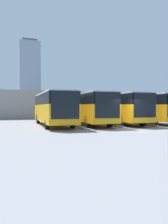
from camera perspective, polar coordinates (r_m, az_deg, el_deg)
ground_plane at (r=18.68m, az=12.31°, el=-4.46°), size 600.00×600.00×0.00m
bus_0 at (r=26.53m, az=15.52°, el=1.13°), size 2.83×10.95×3.24m
curb_divider_0 at (r=24.24m, az=14.18°, el=-2.98°), size 0.42×6.35×0.15m
bus_1 at (r=24.59m, az=8.65°, el=1.15°), size 2.83×10.95×3.24m
curb_divider_1 at (r=22.41m, az=6.50°, el=-3.30°), size 0.42×6.35×0.15m
bus_2 at (r=23.13m, az=0.68°, el=1.16°), size 2.83×10.95×3.24m
curb_divider_2 at (r=21.10m, az=-2.42°, el=-3.57°), size 0.42×6.35×0.15m
bus_3 at (r=22.03m, az=-8.09°, el=1.14°), size 2.83×10.95×3.24m
station_building at (r=40.22m, az=-5.47°, el=1.88°), size 25.79×11.83×4.50m
office_tower at (r=213.68m, az=-14.10°, el=9.25°), size 18.75×18.75×64.43m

